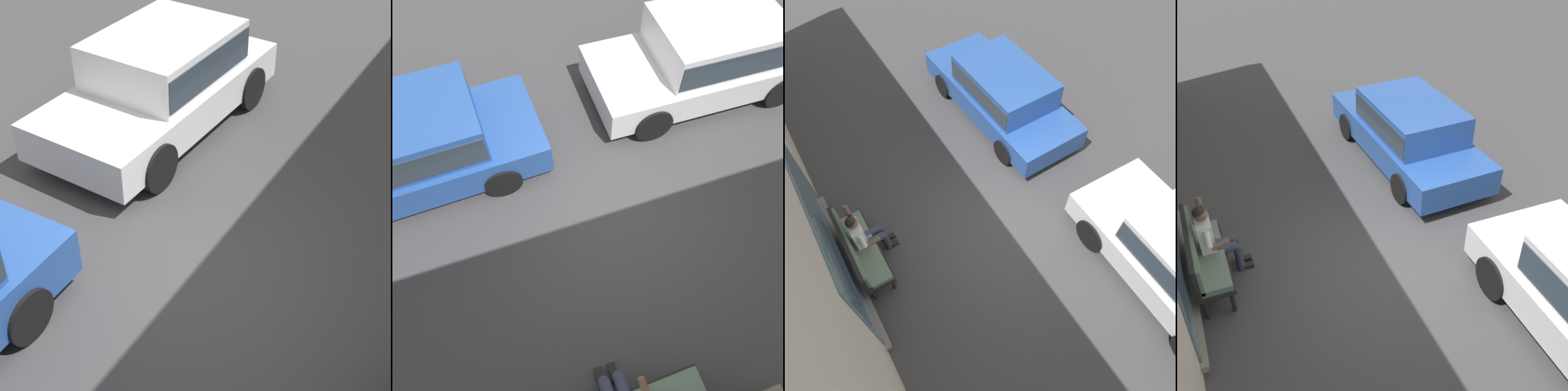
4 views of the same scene
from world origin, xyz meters
The scene contains 3 objects.
ground_plane centered at (0.00, 0.00, 0.00)m, with size 60.00×60.00×0.00m, color #38383A.
parked_car_near centered at (-2.54, -1.97, 0.81)m, with size 4.16×1.98×1.48m.
parked_car_mid centered at (2.86, -1.66, 0.78)m, with size 4.48×1.93×1.44m.
Camera 2 is at (1.33, 2.60, 5.45)m, focal length 35.00 mm.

